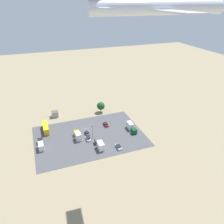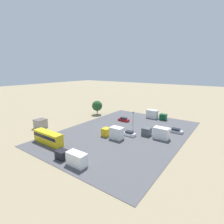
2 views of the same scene
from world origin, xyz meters
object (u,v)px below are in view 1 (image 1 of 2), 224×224
object	(u,v)px
parked_truck_1	(100,144)
parked_truck_2	(131,127)
parked_car_3	(106,124)
parked_truck_0	(41,145)
parked_car_2	(119,147)
airplane	(163,8)
parked_car_0	(88,139)
parked_car_1	(87,133)
bus	(46,128)
shed_building	(55,114)
parked_truck_3	(78,135)

from	to	relation	value
parked_truck_1	parked_truck_2	world-z (taller)	parked_truck_2
parked_car_3	parked_truck_0	distance (m)	35.44
parked_car_2	airplane	world-z (taller)	airplane
parked_truck_0	parked_truck_2	bearing A→B (deg)	-1.06
parked_car_0	parked_car_2	world-z (taller)	parked_car_0
parked_car_1	parked_truck_0	world-z (taller)	parked_truck_0
bus	airplane	bearing A→B (deg)	120.42
parked_truck_2	parked_truck_1	bearing A→B (deg)	23.60
parked_car_1	parked_truck_0	size ratio (longest dim) A/B	0.48
shed_building	bus	size ratio (longest dim) A/B	0.37
parked_car_1	parked_truck_0	distance (m)	23.06
parked_truck_2	shed_building	bearing A→B (deg)	-39.08
parked_car_1	shed_building	bearing A→B (deg)	-62.81
parked_car_3	parked_truck_1	bearing A→B (deg)	63.14
bus	parked_truck_3	distance (m)	19.12
parked_car_0	parked_truck_2	xyz separation A→B (m)	(-23.55, -1.00, 1.01)
parked_car_2	parked_truck_2	size ratio (longest dim) A/B	0.53
shed_building	parked_truck_1	size ratio (longest dim) A/B	0.46
parked_car_1	parked_car_3	bearing A→B (deg)	-157.77
parked_truck_1	parked_car_1	bearing A→B (deg)	102.24
parked_car_1	bus	bearing A→B (deg)	-29.03
parked_truck_2	airplane	xyz separation A→B (m)	(11.44, 37.48, 57.99)
parked_car_2	parked_car_0	bearing A→B (deg)	135.64
parked_car_2	parked_truck_0	world-z (taller)	parked_truck_0
shed_building	parked_car_1	bearing A→B (deg)	117.19
bus	parked_truck_1	world-z (taller)	parked_truck_1
parked_truck_1	parked_truck_3	bearing A→B (deg)	126.34
parked_car_1	parked_truck_1	bearing A→B (deg)	102.24
parked_car_3	parked_car_1	bearing A→B (deg)	22.23
shed_building	parked_car_1	distance (m)	27.90
parked_car_2	parked_truck_1	distance (m)	8.74
parked_car_1	parked_truck_0	xyz separation A→B (m)	(22.82, 3.24, 0.77)
shed_building	parked_truck_2	world-z (taller)	parked_truck_2
parked_car_1	airplane	world-z (taller)	airplane
shed_building	parked_truck_3	xyz separation A→B (m)	(-7.62, 26.88, 0.12)
parked_car_2	airplane	xyz separation A→B (m)	(-0.63, 25.26, 59.02)
bus	parked_car_2	world-z (taller)	bus
parked_car_1	parked_car_0	bearing A→B (deg)	81.78
shed_building	parked_car_2	xyz separation A→B (m)	(-23.48, 41.10, -0.92)
parked_car_3	parked_truck_3	distance (m)	18.20
parked_truck_1	parked_truck_0	bearing A→B (deg)	159.45
parked_car_2	parked_truck_0	xyz separation A→B (m)	(33.56, -13.07, 0.76)
parked_truck_1	airplane	size ratio (longest dim) A/B	0.22
parked_car_1	parked_truck_1	distance (m)	13.17
parked_car_2	parked_truck_2	distance (m)	17.21
parked_truck_0	parked_truck_3	distance (m)	17.73
parked_truck_2	parked_car_1	bearing A→B (deg)	-10.13
parked_car_2	parked_truck_1	size ratio (longest dim) A/B	0.55
shed_building	bus	world-z (taller)	bus
bus	parked_truck_2	xyz separation A→B (m)	(-42.13, 14.80, -0.20)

